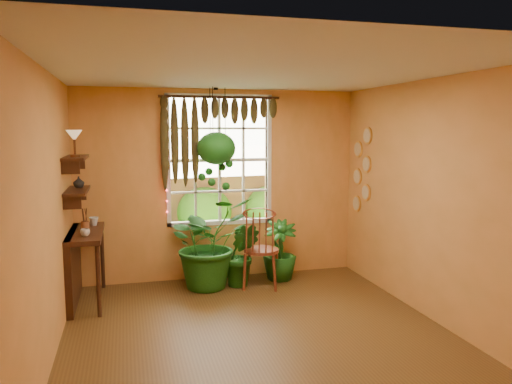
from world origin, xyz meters
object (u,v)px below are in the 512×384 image
potted_plant_left (208,242)px  hanging_basket (216,151)px  counter_ledge (77,259)px  windsor_chair (261,260)px  potted_plant_mid (241,255)px

potted_plant_left → hanging_basket: 1.25m
counter_ledge → hanging_basket: bearing=13.0°
counter_ledge → potted_plant_left: bearing=7.4°
windsor_chair → potted_plant_mid: (-0.25, 0.10, 0.07)m
windsor_chair → potted_plant_mid: 0.28m
counter_ledge → windsor_chair: 2.36m
counter_ledge → potted_plant_left: potted_plant_left is taller
windsor_chair → hanging_basket: (-0.53, 0.38, 1.48)m
windsor_chair → potted_plant_left: (-0.69, 0.18, 0.25)m
counter_ledge → potted_plant_left: 1.67m
counter_ledge → windsor_chair: bearing=0.9°
counter_ledge → potted_plant_mid: size_ratio=1.36×
counter_ledge → hanging_basket: hanging_basket is taller
potted_plant_left → windsor_chair: bearing=-14.3°
potted_plant_left → potted_plant_mid: bearing=-9.5°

